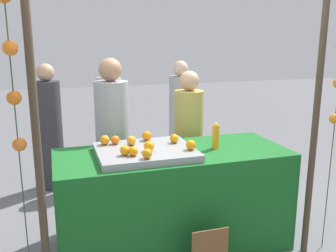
# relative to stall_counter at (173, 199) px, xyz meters

# --- Properties ---
(ground_plane) EXTENTS (24.00, 24.00, 0.00)m
(ground_plane) POSITION_rel_stall_counter_xyz_m (0.00, 0.00, -0.46)
(ground_plane) COLOR slate
(stall_counter) EXTENTS (2.06, 0.83, 0.91)m
(stall_counter) POSITION_rel_stall_counter_xyz_m (0.00, 0.00, 0.00)
(stall_counter) COLOR #196023
(stall_counter) RESTS_ON ground_plane
(orange_tray) EXTENTS (0.82, 0.67, 0.06)m
(orange_tray) POSITION_rel_stall_counter_xyz_m (-0.26, -0.03, 0.49)
(orange_tray) COLOR gray
(orange_tray) RESTS_ON stall_counter
(orange_0) EXTENTS (0.09, 0.09, 0.09)m
(orange_0) POSITION_rel_stall_counter_xyz_m (-0.25, -0.11, 0.56)
(orange_0) COLOR orange
(orange_0) RESTS_ON orange_tray
(orange_1) EXTENTS (0.08, 0.08, 0.08)m
(orange_1) POSITION_rel_stall_counter_xyz_m (0.10, -0.18, 0.56)
(orange_1) COLOR orange
(orange_1) RESTS_ON orange_tray
(orange_2) EXTENTS (0.08, 0.08, 0.08)m
(orange_2) POSITION_rel_stall_counter_xyz_m (-0.31, -0.30, 0.56)
(orange_2) COLOR orange
(orange_2) RESTS_ON orange_tray
(orange_3) EXTENTS (0.09, 0.09, 0.09)m
(orange_3) POSITION_rel_stall_counter_xyz_m (-0.18, 0.22, 0.56)
(orange_3) COLOR orange
(orange_3) RESTS_ON orange_tray
(orange_4) EXTENTS (0.08, 0.08, 0.08)m
(orange_4) POSITION_rel_stall_counter_xyz_m (-0.48, 0.18, 0.56)
(orange_4) COLOR orange
(orange_4) RESTS_ON orange_tray
(orange_5) EXTENTS (0.09, 0.09, 0.09)m
(orange_5) POSITION_rel_stall_counter_xyz_m (-0.57, 0.19, 0.56)
(orange_5) COLOR orange
(orange_5) RESTS_ON orange_tray
(orange_6) EXTENTS (0.08, 0.08, 0.08)m
(orange_6) POSITION_rel_stall_counter_xyz_m (-0.46, -0.16, 0.56)
(orange_6) COLOR orange
(orange_6) RESTS_ON orange_tray
(orange_7) EXTENTS (0.08, 0.08, 0.08)m
(orange_7) POSITION_rel_stall_counter_xyz_m (-0.35, 0.11, 0.56)
(orange_7) COLOR orange
(orange_7) RESTS_ON orange_tray
(orange_8) EXTENTS (0.08, 0.08, 0.08)m
(orange_8) POSITION_rel_stall_counter_xyz_m (0.03, 0.07, 0.56)
(orange_8) COLOR orange
(orange_8) RESTS_ON orange_tray
(orange_9) EXTENTS (0.08, 0.08, 0.08)m
(orange_9) POSITION_rel_stall_counter_xyz_m (-0.40, -0.20, 0.56)
(orange_9) COLOR orange
(orange_9) RESTS_ON orange_tray
(juice_bottle) EXTENTS (0.06, 0.06, 0.23)m
(juice_bottle) POSITION_rel_stall_counter_xyz_m (0.40, -0.01, 0.57)
(juice_bottle) COLOR orange
(juice_bottle) RESTS_ON stall_counter
(vendor_left) EXTENTS (0.34, 0.34, 1.71)m
(vendor_left) POSITION_rel_stall_counter_xyz_m (-0.43, 0.69, 0.34)
(vendor_left) COLOR #99999E
(vendor_left) RESTS_ON ground_plane
(vendor_right) EXTENTS (0.31, 0.31, 1.56)m
(vendor_right) POSITION_rel_stall_counter_xyz_m (0.40, 0.67, 0.27)
(vendor_right) COLOR tan
(vendor_right) RESTS_ON ground_plane
(crowd_person_0) EXTENTS (0.32, 0.32, 1.61)m
(crowd_person_0) POSITION_rel_stall_counter_xyz_m (-0.29, 1.82, 0.29)
(crowd_person_0) COLOR beige
(crowd_person_0) RESTS_ON ground_plane
(crowd_person_1) EXTENTS (0.32, 0.32, 1.59)m
(crowd_person_1) POSITION_rel_stall_counter_xyz_m (-1.05, 1.80, 0.29)
(crowd_person_1) COLOR #333338
(crowd_person_1) RESTS_ON ground_plane
(crowd_person_2) EXTENTS (0.32, 0.32, 1.59)m
(crowd_person_2) POSITION_rel_stall_counter_xyz_m (0.75, 1.97, 0.28)
(crowd_person_2) COLOR #99999E
(crowd_person_2) RESTS_ON ground_plane
(canopy_post_left) EXTENTS (0.06, 0.06, 2.32)m
(canopy_post_left) POSITION_rel_stall_counter_xyz_m (-1.11, -0.46, 0.70)
(canopy_post_left) COLOR #473828
(canopy_post_left) RESTS_ON ground_plane
(canopy_post_right) EXTENTS (0.06, 0.06, 2.32)m
(canopy_post_right) POSITION_rel_stall_counter_xyz_m (1.11, -0.46, 0.70)
(canopy_post_right) COLOR #473828
(canopy_post_right) RESTS_ON ground_plane
(garland_strand_left) EXTENTS (0.10, 0.11, 2.24)m
(garland_strand_left) POSITION_rel_stall_counter_xyz_m (-1.22, -0.49, 1.22)
(garland_strand_left) COLOR #2D4C23
(garland_strand_left) RESTS_ON ground_plane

